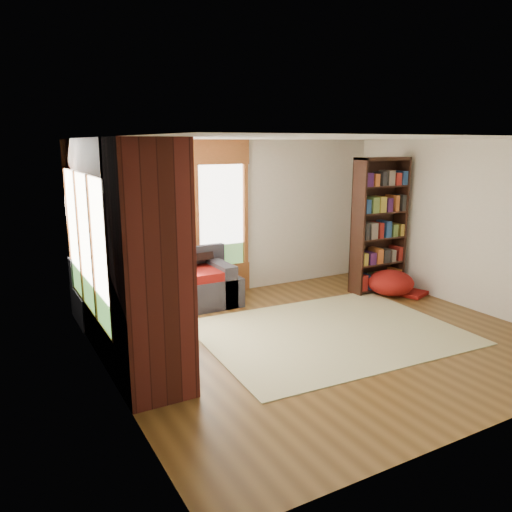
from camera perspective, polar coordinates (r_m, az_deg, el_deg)
name	(u,v)px	position (r m, az deg, el deg)	size (l,w,h in m)	color
floor	(322,337)	(6.82, 7.53, -9.21)	(5.50, 5.50, 0.00)	#4E3415
ceiling	(328,138)	(6.33, 8.24, 13.19)	(5.50, 5.50, 0.00)	white
wall_back	(237,217)	(8.55, -2.21, 4.43)	(5.50, 0.04, 2.60)	silver
wall_front	(501,292)	(4.75, 26.22, -3.73)	(5.50, 0.04, 2.60)	silver
wall_left	(107,268)	(5.31, -16.67, -1.29)	(0.04, 5.00, 2.60)	silver
wall_right	(469,225)	(8.37, 23.16, 3.23)	(0.04, 5.00, 2.60)	silver
windows_back	(170,220)	(8.05, -9.78, 4.09)	(2.82, 0.10, 1.90)	#995527
windows_left	(87,243)	(6.46, -18.78, 1.46)	(0.10, 2.62, 1.90)	#995527
roller_blind	(75,203)	(7.21, -19.99, 5.72)	(0.03, 0.72, 0.90)	#597944
brick_chimney	(151,271)	(5.06, -11.94, -1.70)	(0.70, 0.70, 2.60)	#471914
sectional_sofa	(141,303)	(7.35, -13.02, -5.28)	(2.20, 2.20, 0.80)	#27252C
area_rug	(330,332)	(7.00, 8.42, -8.59)	(3.42, 2.62, 0.01)	#EFEDCE
bookshelf	(379,226)	(8.82, 13.92, 3.38)	(0.99, 0.33, 2.31)	black
pouf	(391,282)	(8.83, 15.13, -2.89)	(0.78, 0.78, 0.42)	maroon
dog_tan	(140,266)	(7.44, -13.17, -1.11)	(1.06, 1.01, 0.52)	brown
dog_brindle	(152,284)	(6.55, -11.80, -3.14)	(0.84, 0.98, 0.48)	#302413
throw_pillows	(139,270)	(7.37, -13.24, -1.56)	(1.98, 1.68, 0.45)	black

